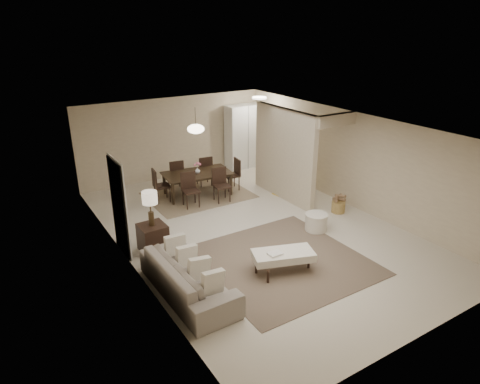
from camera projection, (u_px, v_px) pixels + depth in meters
floor at (254, 229)px, 10.18m from camera, size 9.00×9.00×0.00m
ceiling at (255, 126)px, 9.26m from camera, size 9.00×9.00×0.00m
back_wall at (174, 138)px, 13.27m from camera, size 6.00×0.00×6.00m
left_wall at (126, 208)px, 8.24m from camera, size 0.00×9.00×9.00m
right_wall at (350, 159)px, 11.20m from camera, size 0.00×9.00×9.00m
partition at (284, 154)px, 11.59m from camera, size 0.15×2.50×2.50m
doorway at (119, 208)px, 8.81m from camera, size 0.04×0.90×2.04m
pantry_cabinet at (244, 136)px, 14.22m from camera, size 1.20×0.55×2.10m
flush_light at (259, 98)px, 12.93m from camera, size 0.44×0.44×0.05m
living_rug at (281, 261)px, 8.80m from camera, size 3.20×3.20×0.01m
sofa at (188, 277)px, 7.64m from camera, size 2.37×0.97×0.69m
ottoman_bench at (283, 256)px, 8.34m from camera, size 1.30×0.91×0.43m
side_table at (153, 238)px, 9.12m from camera, size 0.56×0.56×0.60m
table_lamp at (150, 201)px, 8.81m from camera, size 0.32×0.32×0.76m
round_pouf at (316, 222)px, 10.05m from camera, size 0.53×0.53×0.41m
wicker_basket at (338, 207)px, 11.04m from camera, size 0.42×0.42×0.30m
dining_rug at (198, 195)px, 12.18m from camera, size 2.80×2.10×0.01m
dining_table at (198, 184)px, 12.06m from camera, size 1.99×1.27×0.66m
dining_chairs at (198, 180)px, 12.01m from camera, size 2.52×1.94×0.93m
vase at (197, 170)px, 11.91m from camera, size 0.20×0.20×0.16m
yellow_mat at (291, 192)px, 12.35m from camera, size 1.04×0.72×0.01m
pendant_light at (196, 129)px, 11.47m from camera, size 0.46×0.46×0.71m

